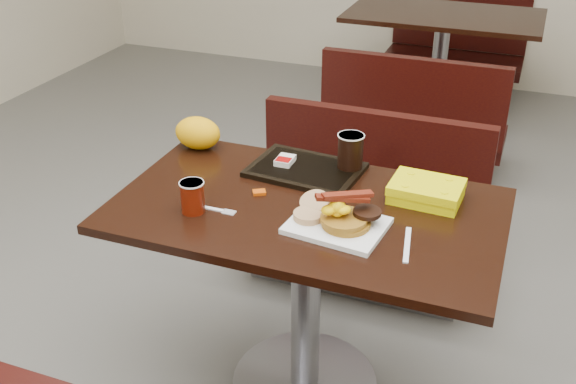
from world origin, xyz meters
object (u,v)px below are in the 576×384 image
at_px(bench_near_n, 361,209).
at_px(coffee_cup_far, 350,151).
at_px(fork, 208,208).
at_px(tray, 305,170).
at_px(clamshell, 426,191).
at_px(bench_far_s, 417,110).
at_px(paper_bag, 198,133).
at_px(platter, 337,226).
at_px(pancake_stack, 346,221).
at_px(bench_far_n, 454,44).
at_px(hashbrown_sleeve_left, 285,160).
at_px(table_near, 306,303).
at_px(table_far, 438,71).
at_px(coffee_cup_near, 193,197).
at_px(knife, 407,245).

xyz_separation_m(bench_near_n, coffee_cup_far, (0.06, -0.42, 0.47)).
height_order(fork, tray, tray).
bearing_deg(clamshell, tray, 176.73).
bearing_deg(bench_far_s, paper_bag, -107.51).
height_order(platter, pancake_stack, pancake_stack).
distance_m(bench_far_n, clamshell, 3.17).
height_order(tray, hashbrown_sleeve_left, hashbrown_sleeve_left).
height_order(bench_near_n, pancake_stack, pancake_stack).
bearing_deg(pancake_stack, fork, -175.96).
relative_size(coffee_cup_far, clamshell, 0.53).
height_order(table_near, bench_far_s, table_near).
xyz_separation_m(table_far, clamshell, (0.33, -2.43, 0.40)).
xyz_separation_m(table_near, coffee_cup_far, (0.06, 0.28, 0.45)).
bearing_deg(coffee_cup_far, hashbrown_sleeve_left, -166.64).
bearing_deg(clamshell, pancake_stack, -121.73).
xyz_separation_m(bench_near_n, clamshell, (0.33, -0.53, 0.42)).
bearing_deg(pancake_stack, table_near, 148.94).
relative_size(table_near, platter, 4.36).
bearing_deg(coffee_cup_near, bench_far_n, 84.77).
xyz_separation_m(bench_near_n, bench_far_n, (0.00, 2.60, 0.00)).
distance_m(table_near, platter, 0.41).
bearing_deg(paper_bag, knife, -23.80).
height_order(bench_far_s, hashbrown_sleeve_left, hashbrown_sleeve_left).
xyz_separation_m(pancake_stack, hashbrown_sleeve_left, (-0.31, 0.32, -0.00)).
distance_m(bench_far_s, coffee_cup_far, 1.69).
distance_m(table_far, pancake_stack, 2.73).
xyz_separation_m(table_near, tray, (-0.08, 0.22, 0.38)).
height_order(pancake_stack, hashbrown_sleeve_left, pancake_stack).
height_order(hashbrown_sleeve_left, coffee_cup_far, coffee_cup_far).
distance_m(table_near, hashbrown_sleeve_left, 0.49).
bearing_deg(tray, platter, -50.95).
relative_size(platter, hashbrown_sleeve_left, 3.63).
xyz_separation_m(platter, fork, (-0.41, -0.03, -0.01)).
xyz_separation_m(bench_far_s, paper_bag, (-0.52, -1.63, 0.45)).
xyz_separation_m(table_near, bench_far_s, (0.00, 1.90, -0.02)).
distance_m(platter, hashbrown_sleeve_left, 0.43).
bearing_deg(bench_far_n, clamshell, -83.89).
bearing_deg(clamshell, coffee_cup_near, -150.36).
xyz_separation_m(bench_far_n, tray, (-0.08, -3.08, 0.40)).
relative_size(fork, hashbrown_sleeve_left, 1.89).
relative_size(table_near, hashbrown_sleeve_left, 15.83).
xyz_separation_m(table_near, paper_bag, (-0.52, 0.27, 0.43)).
relative_size(bench_far_s, platter, 3.64).
xyz_separation_m(platter, knife, (0.21, -0.02, -0.01)).
bearing_deg(knife, coffee_cup_far, -153.09).
bearing_deg(platter, pancake_stack, 4.95).
relative_size(bench_far_n, fork, 7.00).
xyz_separation_m(table_near, table_far, (0.00, 2.60, 0.00)).
relative_size(fork, paper_bag, 0.84).
relative_size(bench_far_n, tray, 2.73).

